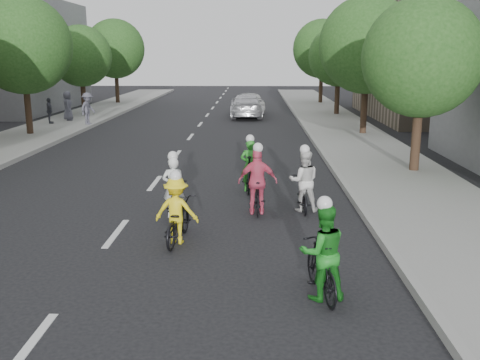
{
  "coord_description": "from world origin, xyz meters",
  "views": [
    {
      "loc": [
        3.2,
        -11.78,
        4.07
      ],
      "look_at": [
        2.86,
        1.27,
        1.0
      ],
      "focal_mm": 40.0,
      "sensor_mm": 36.0,
      "label": 1
    }
  ],
  "objects_px": {
    "cyclist_1": "(304,187)",
    "spectator_1": "(49,111)",
    "cyclist_4": "(258,187)",
    "cyclist_5": "(177,216)",
    "cyclist_2": "(250,170)",
    "cyclist_3": "(322,260)",
    "follow_car_lead": "(246,106)",
    "follow_car_trail": "(249,102)",
    "cyclist_0": "(174,196)",
    "spectator_2": "(68,106)",
    "spectator_0": "(88,108)"
  },
  "relations": [
    {
      "from": "cyclist_0",
      "to": "spectator_2",
      "type": "distance_m",
      "value": 21.26
    },
    {
      "from": "cyclist_3",
      "to": "cyclist_5",
      "type": "height_order",
      "value": "cyclist_3"
    },
    {
      "from": "cyclist_5",
      "to": "follow_car_lead",
      "type": "distance_m",
      "value": 24.37
    },
    {
      "from": "cyclist_2",
      "to": "spectator_2",
      "type": "distance_m",
      "value": 19.84
    },
    {
      "from": "cyclist_1",
      "to": "spectator_0",
      "type": "distance_m",
      "value": 19.85
    },
    {
      "from": "cyclist_0",
      "to": "spectator_1",
      "type": "height_order",
      "value": "cyclist_0"
    },
    {
      "from": "spectator_0",
      "to": "cyclist_3",
      "type": "bearing_deg",
      "value": -136.46
    },
    {
      "from": "cyclist_1",
      "to": "cyclist_3",
      "type": "height_order",
      "value": "cyclist_3"
    },
    {
      "from": "cyclist_0",
      "to": "follow_car_trail",
      "type": "relative_size",
      "value": 0.39
    },
    {
      "from": "cyclist_1",
      "to": "cyclist_5",
      "type": "relative_size",
      "value": 0.95
    },
    {
      "from": "cyclist_5",
      "to": "spectator_2",
      "type": "distance_m",
      "value": 23.14
    },
    {
      "from": "cyclist_4",
      "to": "follow_car_lead",
      "type": "relative_size",
      "value": 0.36
    },
    {
      "from": "cyclist_2",
      "to": "cyclist_5",
      "type": "bearing_deg",
      "value": 74.31
    },
    {
      "from": "cyclist_0",
      "to": "cyclist_1",
      "type": "xyz_separation_m",
      "value": [
        3.36,
        0.65,
        0.09
      ]
    },
    {
      "from": "follow_car_lead",
      "to": "cyclist_4",
      "type": "bearing_deg",
      "value": 90.22
    },
    {
      "from": "follow_car_lead",
      "to": "spectator_0",
      "type": "bearing_deg",
      "value": 28.38
    },
    {
      "from": "cyclist_3",
      "to": "follow_car_trail",
      "type": "bearing_deg",
      "value": -96.91
    },
    {
      "from": "cyclist_4",
      "to": "follow_car_trail",
      "type": "relative_size",
      "value": 0.43
    },
    {
      "from": "cyclist_1",
      "to": "cyclist_4",
      "type": "xyz_separation_m",
      "value": [
        -1.22,
        -0.32,
        0.07
      ]
    },
    {
      "from": "cyclist_4",
      "to": "spectator_0",
      "type": "xyz_separation_m",
      "value": [
        -9.61,
        16.94,
        0.36
      ]
    },
    {
      "from": "cyclist_4",
      "to": "follow_car_trail",
      "type": "bearing_deg",
      "value": -89.36
    },
    {
      "from": "cyclist_1",
      "to": "cyclist_5",
      "type": "distance_m",
      "value": 3.97
    },
    {
      "from": "cyclist_0",
      "to": "cyclist_2",
      "type": "relative_size",
      "value": 0.9
    },
    {
      "from": "cyclist_1",
      "to": "follow_car_trail",
      "type": "xyz_separation_m",
      "value": [
        -1.69,
        24.75,
        0.11
      ]
    },
    {
      "from": "cyclist_1",
      "to": "follow_car_lead",
      "type": "bearing_deg",
      "value": -85.14
    },
    {
      "from": "cyclist_4",
      "to": "follow_car_trail",
      "type": "distance_m",
      "value": 25.07
    },
    {
      "from": "spectator_0",
      "to": "spectator_2",
      "type": "xyz_separation_m",
      "value": [
        -1.8,
        1.85,
        -0.03
      ]
    },
    {
      "from": "follow_car_lead",
      "to": "spectator_2",
      "type": "distance_m",
      "value": 11.3
    },
    {
      "from": "cyclist_2",
      "to": "spectator_1",
      "type": "height_order",
      "value": "cyclist_2"
    },
    {
      "from": "cyclist_2",
      "to": "cyclist_3",
      "type": "xyz_separation_m",
      "value": [
        1.28,
        -7.37,
        0.05
      ]
    },
    {
      "from": "cyclist_3",
      "to": "cyclist_4",
      "type": "distance_m",
      "value": 5.08
    },
    {
      "from": "cyclist_1",
      "to": "spectator_1",
      "type": "relative_size",
      "value": 1.21
    },
    {
      "from": "cyclist_5",
      "to": "cyclist_3",
      "type": "bearing_deg",
      "value": 143.12
    },
    {
      "from": "cyclist_1",
      "to": "spectator_1",
      "type": "bearing_deg",
      "value": -52.05
    },
    {
      "from": "spectator_0",
      "to": "spectator_2",
      "type": "distance_m",
      "value": 2.58
    },
    {
      "from": "cyclist_0",
      "to": "cyclist_1",
      "type": "height_order",
      "value": "cyclist_1"
    },
    {
      "from": "cyclist_1",
      "to": "follow_car_lead",
      "type": "xyz_separation_m",
      "value": [
        -1.82,
        21.77,
        0.12
      ]
    },
    {
      "from": "follow_car_lead",
      "to": "follow_car_trail",
      "type": "bearing_deg",
      "value": -93.96
    },
    {
      "from": "cyclist_5",
      "to": "spectator_2",
      "type": "xyz_separation_m",
      "value": [
        -9.61,
        21.05,
        0.43
      ]
    },
    {
      "from": "spectator_1",
      "to": "spectator_2",
      "type": "distance_m",
      "value": 1.62
    },
    {
      "from": "cyclist_2",
      "to": "cyclist_3",
      "type": "distance_m",
      "value": 7.48
    },
    {
      "from": "spectator_2",
      "to": "follow_car_trail",
      "type": "bearing_deg",
      "value": -76.68
    },
    {
      "from": "cyclist_0",
      "to": "cyclist_5",
      "type": "xyz_separation_m",
      "value": [
        0.34,
        -1.93,
        0.05
      ]
    },
    {
      "from": "cyclist_0",
      "to": "follow_car_lead",
      "type": "bearing_deg",
      "value": -95.49
    },
    {
      "from": "cyclist_3",
      "to": "cyclist_0",
      "type": "bearing_deg",
      "value": -65.18
    },
    {
      "from": "cyclist_2",
      "to": "cyclist_5",
      "type": "relative_size",
      "value": 1.01
    },
    {
      "from": "follow_car_lead",
      "to": "cyclist_0",
      "type": "bearing_deg",
      "value": 84.74
    },
    {
      "from": "spectator_1",
      "to": "cyclist_0",
      "type": "bearing_deg",
      "value": -169.34
    },
    {
      "from": "cyclist_3",
      "to": "spectator_2",
      "type": "xyz_separation_m",
      "value": [
        -12.47,
        23.75,
        0.35
      ]
    },
    {
      "from": "cyclist_5",
      "to": "spectator_0",
      "type": "distance_m",
      "value": 20.73
    }
  ]
}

